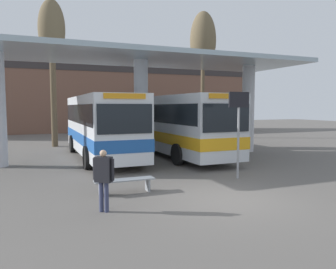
{
  "coord_description": "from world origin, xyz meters",
  "views": [
    {
      "loc": [
        -5.36,
        -8.42,
        2.8
      ],
      "look_at": [
        0.0,
        4.77,
        1.6
      ],
      "focal_mm": 35.0,
      "sensor_mm": 36.0,
      "label": 1
    }
  ],
  "objects_px": {
    "transit_bus_center_bay": "(171,122)",
    "info_sign_platform": "(239,118)",
    "waiting_bench_near_pillar": "(125,183)",
    "parked_car_street": "(135,125)",
    "poplar_tree_behind_left": "(52,34)",
    "poplar_tree_behind_right": "(203,42)",
    "transit_bus_left_bay": "(101,124)",
    "pedestrian_waiting": "(104,174)"
  },
  "relations": [
    {
      "from": "transit_bus_center_bay",
      "to": "parked_car_street",
      "type": "bearing_deg",
      "value": -99.79
    },
    {
      "from": "transit_bus_center_bay",
      "to": "poplar_tree_behind_right",
      "type": "relative_size",
      "value": 1.04
    },
    {
      "from": "poplar_tree_behind_right",
      "to": "parked_car_street",
      "type": "height_order",
      "value": "poplar_tree_behind_right"
    },
    {
      "from": "waiting_bench_near_pillar",
      "to": "parked_car_street",
      "type": "bearing_deg",
      "value": 72.72
    },
    {
      "from": "transit_bus_left_bay",
      "to": "poplar_tree_behind_right",
      "type": "xyz_separation_m",
      "value": [
        10.85,
        8.54,
        6.71
      ]
    },
    {
      "from": "transit_bus_center_bay",
      "to": "poplar_tree_behind_left",
      "type": "height_order",
      "value": "poplar_tree_behind_left"
    },
    {
      "from": "info_sign_platform",
      "to": "poplar_tree_behind_left",
      "type": "height_order",
      "value": "poplar_tree_behind_left"
    },
    {
      "from": "waiting_bench_near_pillar",
      "to": "parked_car_street",
      "type": "distance_m",
      "value": 23.28
    },
    {
      "from": "pedestrian_waiting",
      "to": "poplar_tree_behind_left",
      "type": "relative_size",
      "value": 0.16
    },
    {
      "from": "poplar_tree_behind_right",
      "to": "transit_bus_center_bay",
      "type": "bearing_deg",
      "value": -127.8
    },
    {
      "from": "transit_bus_left_bay",
      "to": "waiting_bench_near_pillar",
      "type": "distance_m",
      "value": 7.99
    },
    {
      "from": "poplar_tree_behind_left",
      "to": "poplar_tree_behind_right",
      "type": "relative_size",
      "value": 0.9
    },
    {
      "from": "poplar_tree_behind_left",
      "to": "parked_car_street",
      "type": "bearing_deg",
      "value": 44.23
    },
    {
      "from": "info_sign_platform",
      "to": "pedestrian_waiting",
      "type": "xyz_separation_m",
      "value": [
        -5.69,
        -2.16,
        -1.37
      ]
    },
    {
      "from": "poplar_tree_behind_left",
      "to": "pedestrian_waiting",
      "type": "bearing_deg",
      "value": -88.56
    },
    {
      "from": "waiting_bench_near_pillar",
      "to": "info_sign_platform",
      "type": "height_order",
      "value": "info_sign_platform"
    },
    {
      "from": "transit_bus_center_bay",
      "to": "parked_car_street",
      "type": "xyz_separation_m",
      "value": [
        2.08,
        14.53,
        -0.91
      ]
    },
    {
      "from": "transit_bus_left_bay",
      "to": "info_sign_platform",
      "type": "relative_size",
      "value": 3.05
    },
    {
      "from": "waiting_bench_near_pillar",
      "to": "pedestrian_waiting",
      "type": "height_order",
      "value": "pedestrian_waiting"
    },
    {
      "from": "transit_bus_center_bay",
      "to": "info_sign_platform",
      "type": "xyz_separation_m",
      "value": [
        -0.14,
        -7.17,
        0.49
      ]
    },
    {
      "from": "transit_bus_center_bay",
      "to": "parked_car_street",
      "type": "height_order",
      "value": "transit_bus_center_bay"
    },
    {
      "from": "transit_bus_left_bay",
      "to": "transit_bus_center_bay",
      "type": "relative_size",
      "value": 0.88
    },
    {
      "from": "transit_bus_left_bay",
      "to": "info_sign_platform",
      "type": "xyz_separation_m",
      "value": [
        3.98,
        -7.29,
        0.5
      ]
    },
    {
      "from": "poplar_tree_behind_right",
      "to": "info_sign_platform",
      "type": "bearing_deg",
      "value": -113.43
    },
    {
      "from": "info_sign_platform",
      "to": "poplar_tree_behind_left",
      "type": "relative_size",
      "value": 0.33
    },
    {
      "from": "transit_bus_center_bay",
      "to": "parked_car_street",
      "type": "relative_size",
      "value": 2.84
    },
    {
      "from": "pedestrian_waiting",
      "to": "transit_bus_left_bay",
      "type": "bearing_deg",
      "value": 118.0
    },
    {
      "from": "parked_car_street",
      "to": "waiting_bench_near_pillar",
      "type": "bearing_deg",
      "value": -107.53
    },
    {
      "from": "poplar_tree_behind_left",
      "to": "poplar_tree_behind_right",
      "type": "height_order",
      "value": "poplar_tree_behind_right"
    },
    {
      "from": "pedestrian_waiting",
      "to": "poplar_tree_behind_left",
      "type": "distance_m",
      "value": 17.18
    },
    {
      "from": "transit_bus_left_bay",
      "to": "waiting_bench_near_pillar",
      "type": "relative_size",
      "value": 5.26
    },
    {
      "from": "info_sign_platform",
      "to": "pedestrian_waiting",
      "type": "bearing_deg",
      "value": -159.19
    },
    {
      "from": "waiting_bench_near_pillar",
      "to": "poplar_tree_behind_left",
      "type": "bearing_deg",
      "value": 95.63
    },
    {
      "from": "pedestrian_waiting",
      "to": "poplar_tree_behind_right",
      "type": "relative_size",
      "value": 0.15
    },
    {
      "from": "transit_bus_center_bay",
      "to": "waiting_bench_near_pillar",
      "type": "xyz_separation_m",
      "value": [
        -4.83,
        -7.69,
        -1.55
      ]
    },
    {
      "from": "info_sign_platform",
      "to": "poplar_tree_behind_left",
      "type": "distance_m",
      "value": 15.86
    },
    {
      "from": "parked_car_street",
      "to": "transit_bus_left_bay",
      "type": "bearing_deg",
      "value": -113.55
    },
    {
      "from": "transit_bus_left_bay",
      "to": "parked_car_street",
      "type": "distance_m",
      "value": 15.72
    },
    {
      "from": "transit_bus_center_bay",
      "to": "poplar_tree_behind_right",
      "type": "bearing_deg",
      "value": -129.45
    },
    {
      "from": "pedestrian_waiting",
      "to": "parked_car_street",
      "type": "bearing_deg",
      "value": 109.88
    },
    {
      "from": "pedestrian_waiting",
      "to": "poplar_tree_behind_right",
      "type": "bearing_deg",
      "value": 93.33
    },
    {
      "from": "transit_bus_center_bay",
      "to": "waiting_bench_near_pillar",
      "type": "distance_m",
      "value": 9.21
    }
  ]
}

